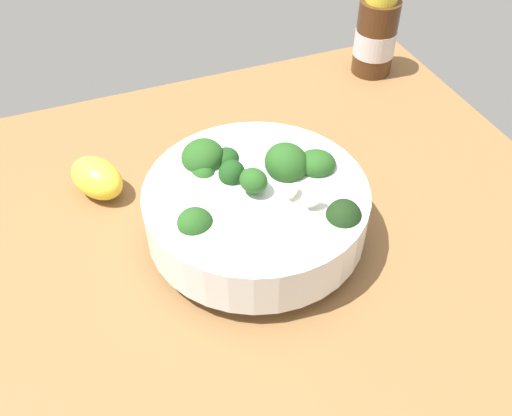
% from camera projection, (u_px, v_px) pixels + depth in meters
% --- Properties ---
extents(ground_plane, '(0.65, 0.65, 0.05)m').
position_uv_depth(ground_plane, '(278.00, 263.00, 0.58)').
color(ground_plane, brown).
extents(bowl_of_broccoli, '(0.21, 0.21, 0.10)m').
position_uv_depth(bowl_of_broccoli, '(256.00, 205.00, 0.54)').
color(bowl_of_broccoli, white).
rests_on(bowl_of_broccoli, ground_plane).
extents(lemon_wedge, '(0.08, 0.07, 0.04)m').
position_uv_depth(lemon_wedge, '(97.00, 178.00, 0.60)').
color(lemon_wedge, yellow).
rests_on(lemon_wedge, ground_plane).
extents(bottle_tall, '(0.05, 0.05, 0.12)m').
position_uv_depth(bottle_tall, '(376.00, 36.00, 0.76)').
color(bottle_tall, '#472814').
rests_on(bottle_tall, ground_plane).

